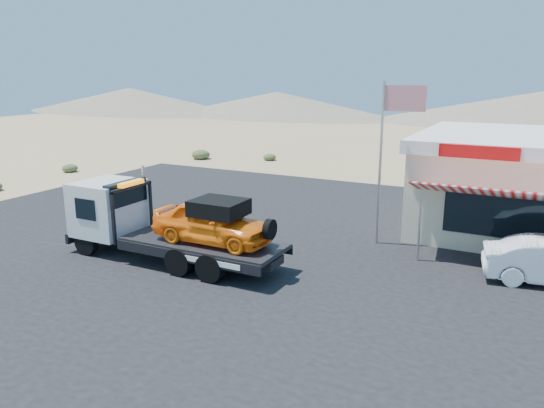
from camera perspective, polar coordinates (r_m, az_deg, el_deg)
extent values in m
plane|color=#937B53|center=(18.54, -7.12, -6.00)|extent=(120.00, 120.00, 0.00)
cube|color=black|center=(20.07, 2.49, -4.30)|extent=(32.00, 24.00, 0.02)
cylinder|color=black|center=(19.84, -19.34, -3.91)|extent=(0.91, 0.27, 0.91)
cylinder|color=black|center=(21.06, -15.77, -2.61)|extent=(0.91, 0.27, 0.91)
cylinder|color=black|center=(17.20, -9.82, -6.05)|extent=(0.91, 0.50, 0.91)
cylinder|color=black|center=(18.59, -6.44, -4.37)|extent=(0.91, 0.50, 0.91)
cylinder|color=black|center=(16.54, -6.52, -6.75)|extent=(0.91, 0.50, 0.91)
cylinder|color=black|center=(17.99, -3.28, -4.94)|extent=(0.91, 0.50, 0.91)
cube|color=black|center=(18.25, -9.95, -4.40)|extent=(7.47, 0.91, 0.27)
cube|color=silver|center=(19.97, -17.17, -0.36)|extent=(2.00, 2.14, 1.91)
cube|color=black|center=(19.23, -15.46, 1.18)|extent=(0.32, 1.82, 0.82)
cube|color=black|center=(19.21, -14.73, -0.89)|extent=(0.09, 2.00, 1.82)
cube|color=orange|center=(18.98, -14.92, 2.17)|extent=(0.23, 1.09, 0.14)
cube|color=black|center=(17.61, -7.37, -4.13)|extent=(5.47, 2.09, 0.14)
imported|color=orange|center=(17.19, -6.45, -1.94)|extent=(4.01, 1.61, 1.37)
cube|color=black|center=(16.91, -5.73, -0.37)|extent=(1.64, 1.37, 0.50)
cube|color=red|center=(19.32, 21.32, 5.20)|extent=(2.60, 0.12, 0.45)
cylinder|color=#99999E|center=(18.68, 15.56, -2.66)|extent=(0.08, 0.08, 2.20)
cylinder|color=#99999E|center=(19.80, 11.56, 4.16)|extent=(0.10, 0.10, 6.00)
cube|color=#B20C14|center=(19.35, 14.08, 10.97)|extent=(1.50, 0.02, 0.90)
ellipsoid|color=#3C4827|center=(36.81, -20.92, 3.66)|extent=(0.99, 0.99, 0.53)
ellipsoid|color=#3C4827|center=(39.92, -7.67, 5.35)|extent=(1.35, 1.35, 0.73)
ellipsoid|color=#3C4827|center=(38.96, -0.26, 5.10)|extent=(0.95, 0.95, 0.51)
ellipsoid|color=#3C4827|center=(41.63, 15.06, 5.21)|extent=(0.97, 0.97, 0.52)
cone|color=#726B59|center=(77.76, 0.59, 10.69)|extent=(36.00, 36.00, 3.50)
cone|color=#726B59|center=(89.51, -15.02, 10.77)|extent=(40.00, 40.00, 3.80)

